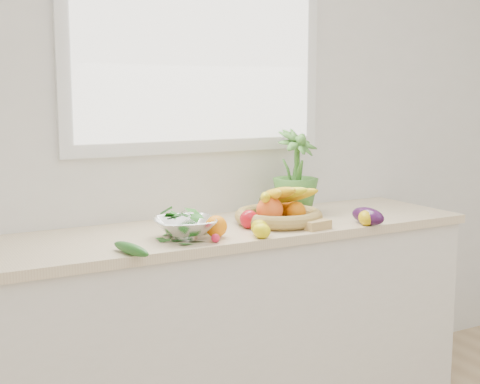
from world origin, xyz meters
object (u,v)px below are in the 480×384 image
apple (249,219)px  colander_with_spinach (185,223)px  eggplant (368,216)px  potted_herb (296,170)px  cucumber (131,249)px  fruit_basket (278,211)px

apple → colander_with_spinach: 0.33m
eggplant → potted_herb: bearing=111.2°
cucumber → potted_herb: (0.96, 0.38, 0.19)m
cucumber → colander_with_spinach: 0.32m
potted_herb → colander_with_spinach: (-0.68, -0.23, -0.15)m
eggplant → fruit_basket: (-0.33, 0.21, 0.02)m
potted_herb → fruit_basket: bearing=-142.0°
colander_with_spinach → fruit_basket: bearing=9.2°
apple → eggplant: size_ratio=0.42×
apple → eggplant: (0.50, -0.18, -0.00)m
potted_herb → eggplant: bearing=-68.8°
potted_herb → fruit_basket: potted_herb is taller
eggplant → potted_herb: (-0.14, 0.36, 0.17)m
cucumber → fruit_basket: size_ratio=0.54×
cucumber → colander_with_spinach: (0.28, 0.15, 0.04)m
apple → fruit_basket: bearing=10.7°
eggplant → cucumber: eggplant is taller
cucumber → potted_herb: size_ratio=0.59×
eggplant → colander_with_spinach: colander_with_spinach is taller
apple → cucumber: 0.63m
eggplant → colander_with_spinach: (-0.82, 0.13, 0.03)m
potted_herb → apple: bearing=-153.1°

